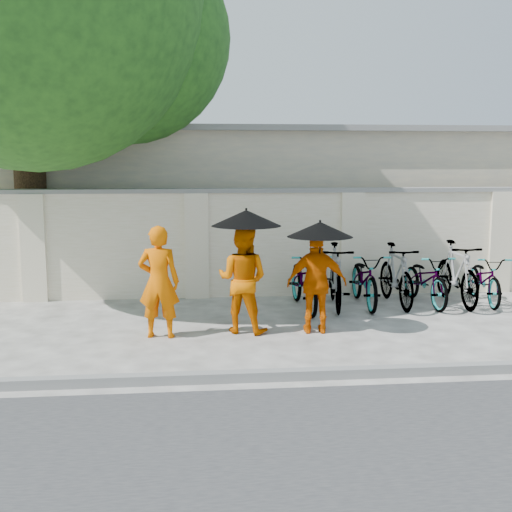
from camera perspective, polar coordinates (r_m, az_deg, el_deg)
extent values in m
plane|color=beige|center=(9.44, 1.10, -7.52)|extent=(80.00, 80.00, 0.00)
cube|color=slate|center=(7.82, 2.63, -10.51)|extent=(40.00, 0.16, 0.12)
cube|color=#F0E4CD|center=(12.49, 3.91, 1.09)|extent=(20.00, 0.30, 2.00)
cube|color=beige|center=(16.34, 5.15, 4.93)|extent=(14.00, 6.00, 3.20)
cylinder|color=brown|center=(13.29, -19.43, 6.26)|extent=(0.60, 0.60, 4.40)
sphere|color=#30741E|center=(12.88, -11.69, 18.59)|extent=(4.00, 4.00, 4.00)
imported|color=#E25F00|center=(9.55, -8.63, -2.29)|extent=(0.66, 0.48, 1.67)
imported|color=#D45E00|center=(9.74, -1.19, -2.09)|extent=(0.98, 0.89, 1.64)
cylinder|color=black|center=(9.58, -0.87, 0.92)|extent=(0.02, 0.02, 0.83)
cone|color=black|center=(9.53, -0.87, 3.41)|extent=(1.05, 1.05, 0.24)
imported|color=#CA4E01|center=(9.74, 5.43, -2.42)|extent=(0.94, 0.47, 1.54)
cylinder|color=black|center=(9.59, 5.68, 0.22)|extent=(0.02, 0.02, 0.73)
cone|color=black|center=(9.54, 5.71, 2.38)|extent=(0.98, 0.98, 0.23)
imported|color=slate|center=(11.33, 4.35, -2.18)|extent=(0.76, 1.98, 1.03)
imported|color=slate|center=(11.47, 7.09, -1.80)|extent=(0.79, 1.95, 1.14)
imported|color=slate|center=(11.72, 9.66, -2.03)|extent=(0.73, 1.89, 0.98)
imported|color=slate|center=(11.83, 12.35, -1.67)|extent=(0.53, 1.86, 1.12)
imported|color=slate|center=(12.05, 14.86, -2.01)|extent=(0.75, 1.82, 0.94)
imported|color=slate|center=(12.21, 17.41, -1.47)|extent=(0.56, 1.92, 1.15)
imported|color=slate|center=(12.50, 19.67, -1.94)|extent=(0.79, 1.77, 0.90)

